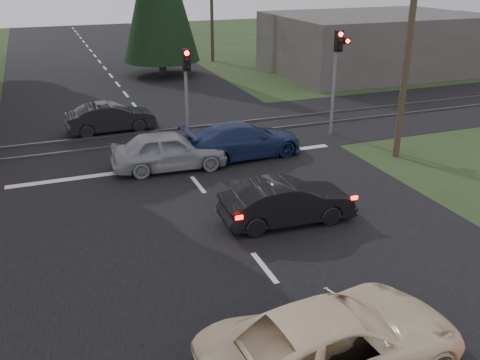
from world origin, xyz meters
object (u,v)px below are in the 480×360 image
silver_car (169,150)px  utility_pole_near (409,39)px  traffic_signal_right (338,63)px  cream_coupe (335,342)px  traffic_signal_center (187,80)px  dark_car_far (111,118)px  blue_sedan (243,140)px  dark_hatchback (287,202)px

silver_car → utility_pole_near: bearing=-98.0°
traffic_signal_right → cream_coupe: (-7.83, -13.48, -2.58)m
traffic_signal_center → cream_coupe: 14.89m
traffic_signal_center → silver_car: bearing=-119.2°
cream_coupe → utility_pole_near: bearing=-45.1°
traffic_signal_right → utility_pole_near: (0.95, -3.47, 1.41)m
dark_car_far → silver_car: bearing=-169.3°
traffic_signal_center → blue_sedan: size_ratio=0.83×
traffic_signal_right → silver_car: traffic_signal_right is taller
traffic_signal_right → utility_pole_near: size_ratio=0.52×
silver_car → blue_sedan: 3.13m
dark_car_far → cream_coupe: bearing=-177.5°
dark_hatchback → dark_car_far: dark_hatchback is taller
dark_car_far → traffic_signal_center: bearing=-138.5°
blue_sedan → utility_pole_near: bearing=-114.7°
cream_coupe → dark_hatchback: bearing=-21.5°
cream_coupe → dark_car_far: bearing=1.5°
utility_pole_near → dark_car_far: (-10.41, 7.66, -4.05)m
traffic_signal_right → dark_hatchback: traffic_signal_right is taller
utility_pole_near → blue_sedan: 7.48m
traffic_signal_center → dark_hatchback: size_ratio=1.00×
dark_hatchback → traffic_signal_center: bearing=7.3°
dark_car_far → utility_pole_near: bearing=-129.1°
dark_hatchback → silver_car: bearing=23.9°
traffic_signal_center → dark_hatchback: traffic_signal_center is taller
cream_coupe → blue_sedan: cream_coupe is taller
dark_hatchback → traffic_signal_right: bearing=-36.1°
dark_car_far → blue_sedan: bearing=-143.3°
silver_car → traffic_signal_right: bearing=-75.2°
silver_car → dark_car_far: (-1.37, 5.73, -0.08)m
traffic_signal_center → dark_car_far: traffic_signal_center is taller
traffic_signal_right → blue_sedan: size_ratio=0.95×
silver_car → cream_coupe: bearing=-174.7°
silver_car → dark_hatchback: bearing=-154.8°
traffic_signal_right → blue_sedan: (-4.97, -1.26, -2.60)m
cream_coupe → dark_car_far: cream_coupe is taller
blue_sedan → traffic_signal_right: bearing=-80.0°
dark_hatchback → blue_sedan: blue_sedan is taller
cream_coupe → silver_car: bearing=-2.6°
silver_car → dark_car_far: silver_car is taller
traffic_signal_right → silver_car: (-8.08, -1.54, -2.56)m
traffic_signal_center → silver_car: 3.76m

